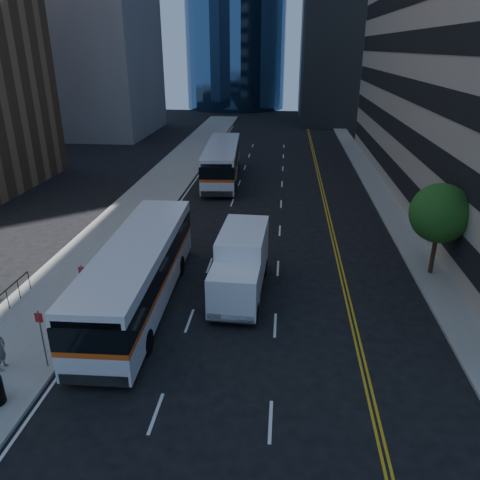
{
  "coord_description": "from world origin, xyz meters",
  "views": [
    {
      "loc": [
        0.65,
        -16.41,
        11.83
      ],
      "look_at": [
        -1.44,
        5.31,
        2.8
      ],
      "focal_mm": 35.0,
      "sensor_mm": 36.0,
      "label": 1
    }
  ],
  "objects_px": {
    "bus_rear": "(222,161)",
    "box_truck": "(241,263)",
    "street_tree": "(440,213)",
    "bus_front": "(139,272)"
  },
  "relations": [
    {
      "from": "bus_rear",
      "to": "box_truck",
      "type": "xyz_separation_m",
      "value": [
        3.86,
        -21.9,
        -0.17
      ]
    },
    {
      "from": "street_tree",
      "to": "bus_rear",
      "type": "bearing_deg",
      "value": 127.07
    },
    {
      "from": "bus_front",
      "to": "street_tree",
      "type": "bearing_deg",
      "value": 15.99
    },
    {
      "from": "street_tree",
      "to": "bus_rear",
      "type": "height_order",
      "value": "street_tree"
    },
    {
      "from": "bus_front",
      "to": "bus_rear",
      "type": "xyz_separation_m",
      "value": [
        0.93,
        23.59,
        0.02
      ]
    },
    {
      "from": "street_tree",
      "to": "bus_rear",
      "type": "xyz_separation_m",
      "value": [
        -14.22,
        18.82,
        -1.79
      ]
    },
    {
      "from": "box_truck",
      "to": "bus_front",
      "type": "bearing_deg",
      "value": -158.28
    },
    {
      "from": "street_tree",
      "to": "box_truck",
      "type": "relative_size",
      "value": 0.76
    },
    {
      "from": "bus_rear",
      "to": "box_truck",
      "type": "relative_size",
      "value": 1.98
    },
    {
      "from": "street_tree",
      "to": "box_truck",
      "type": "height_order",
      "value": "street_tree"
    }
  ]
}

